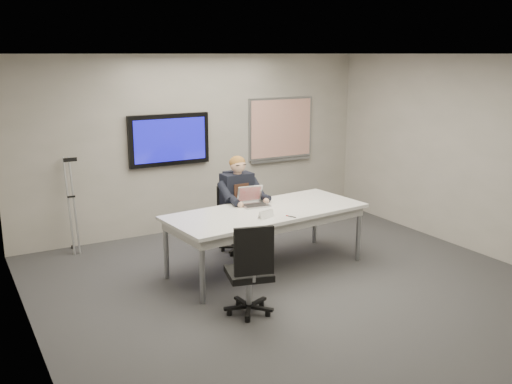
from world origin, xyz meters
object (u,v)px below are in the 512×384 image
office_chair_near (250,286)px  seated_person (243,217)px  conference_table (266,217)px  laptop (253,201)px  office_chair_far (235,231)px

office_chair_near → seated_person: size_ratio=0.75×
conference_table → seated_person: bearing=87.6°
conference_table → laptop: size_ratio=7.27×
conference_table → office_chair_far: (-0.04, 0.84, -0.42)m
office_chair_near → office_chair_far: bearing=-98.4°
office_chair_near → laptop: laptop is taller
office_chair_far → laptop: (0.00, -0.54, 0.58)m
office_chair_far → office_chair_near: (-0.82, -1.94, 0.03)m
office_chair_far → seated_person: (0.00, -0.25, 0.27)m
office_chair_far → seated_person: seated_person is taller
office_chair_far → office_chair_near: size_ratio=0.90×
office_chair_near → laptop: bearing=-105.8°
seated_person → laptop: bearing=-91.9°
office_chair_near → conference_table: bearing=-113.3°
office_chair_far → laptop: size_ratio=2.54×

